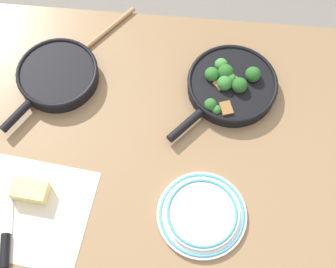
# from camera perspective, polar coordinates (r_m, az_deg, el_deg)

# --- Properties ---
(ground_plane) EXTENTS (14.00, 14.00, 0.00)m
(ground_plane) POSITION_cam_1_polar(r_m,az_deg,el_deg) (2.03, 0.00, -9.44)
(ground_plane) COLOR slate
(dining_table_red) EXTENTS (1.32, 0.87, 0.75)m
(dining_table_red) POSITION_cam_1_polar(r_m,az_deg,el_deg) (1.40, 0.00, -1.76)
(dining_table_red) COLOR olive
(dining_table_red) RESTS_ON ground_plane
(skillet_broccoli) EXTENTS (0.31, 0.34, 0.08)m
(skillet_broccoli) POSITION_cam_1_polar(r_m,az_deg,el_deg) (1.39, 7.61, 5.98)
(skillet_broccoli) COLOR black
(skillet_broccoli) RESTS_ON dining_table_red
(skillet_eggs) EXTENTS (0.25, 0.33, 0.05)m
(skillet_eggs) POSITION_cam_1_polar(r_m,az_deg,el_deg) (1.44, -13.33, 6.96)
(skillet_eggs) COLOR black
(skillet_eggs) RESTS_ON dining_table_red
(wooden_spoon) EXTENTS (0.24, 0.30, 0.02)m
(wooden_spoon) POSITION_cam_1_polar(r_m,az_deg,el_deg) (1.50, -10.20, 10.15)
(wooden_spoon) COLOR #A87A4C
(wooden_spoon) RESTS_ON dining_table_red
(parchment_sheet) EXTENTS (0.36, 0.31, 0.00)m
(parchment_sheet) POSITION_cam_1_polar(r_m,az_deg,el_deg) (1.31, -16.77, -8.88)
(parchment_sheet) COLOR beige
(parchment_sheet) RESTS_ON dining_table_red
(grater_knife) EXTENTS (0.07, 0.23, 0.02)m
(grater_knife) POSITION_cam_1_polar(r_m,az_deg,el_deg) (1.30, -19.14, -11.64)
(grater_knife) COLOR silver
(grater_knife) RESTS_ON dining_table_red
(cheese_block) EXTENTS (0.10, 0.06, 0.04)m
(cheese_block) POSITION_cam_1_polar(r_m,az_deg,el_deg) (1.30, -16.47, -6.66)
(cheese_block) COLOR #EFD67A
(cheese_block) RESTS_ON dining_table_red
(dinner_plate_stack) EXTENTS (0.24, 0.24, 0.03)m
(dinner_plate_stack) POSITION_cam_1_polar(r_m,az_deg,el_deg) (1.24, 4.15, -9.70)
(dinner_plate_stack) COLOR silver
(dinner_plate_stack) RESTS_ON dining_table_red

